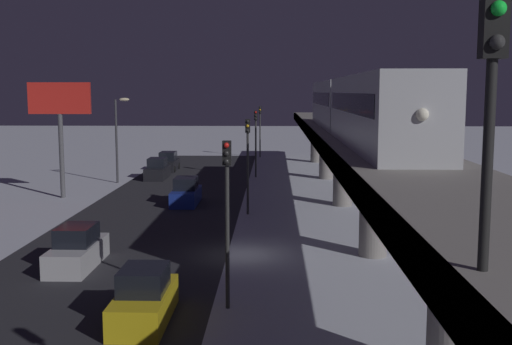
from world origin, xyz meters
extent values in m
plane|color=silver|center=(0.00, 0.00, 0.00)|extent=(240.00, 240.00, 0.00)
cube|color=#28282D|center=(6.16, 0.00, 0.00)|extent=(11.00, 98.96, 0.01)
cube|color=gray|center=(-6.66, 0.00, 5.17)|extent=(5.00, 98.96, 0.80)
cube|color=#38383D|center=(-4.28, 0.00, 5.17)|extent=(0.24, 96.98, 0.80)
cylinder|color=gray|center=(-6.66, -42.41, 2.38)|extent=(1.40, 1.40, 4.77)
cylinder|color=gray|center=(-6.66, -28.27, 2.38)|extent=(1.40, 1.40, 4.77)
cylinder|color=gray|center=(-6.66, -14.14, 2.38)|extent=(1.40, 1.40, 4.77)
cylinder|color=gray|center=(-6.66, 0.00, 2.38)|extent=(1.40, 1.40, 4.77)
cylinder|color=gray|center=(-6.66, 14.14, 2.38)|extent=(1.40, 1.40, 4.77)
cube|color=#B7BABF|center=(-6.66, 0.68, 7.27)|extent=(2.90, 18.00, 3.40)
cube|color=black|center=(-6.66, 0.68, 7.67)|extent=(2.94, 16.20, 0.90)
cube|color=#B7BABF|center=(-6.66, -17.92, 7.27)|extent=(2.90, 18.00, 3.40)
cube|color=black|center=(-6.66, -17.92, 7.67)|extent=(2.94, 16.20, 0.90)
sphere|color=white|center=(-6.66, 9.73, 7.44)|extent=(0.44, 0.44, 0.44)
cylinder|color=black|center=(-4.78, 21.93, 7.17)|extent=(0.16, 0.16, 3.20)
cube|color=black|center=(-4.78, 21.93, 9.12)|extent=(0.36, 0.28, 0.90)
sphere|color=#19F23F|center=(-4.78, 22.09, 9.35)|extent=(0.22, 0.22, 0.22)
sphere|color=#333333|center=(-4.78, 22.09, 8.89)|extent=(0.22, 0.22, 0.22)
cube|color=black|center=(9.36, -34.03, 0.55)|extent=(1.80, 4.69, 1.10)
cube|color=black|center=(9.36, -34.03, 1.54)|extent=(1.58, 2.25, 0.87)
cylinder|color=black|center=(8.51, -32.57, 0.32)|extent=(0.20, 0.64, 0.64)
cylinder|color=black|center=(10.22, -32.57, 0.32)|extent=(0.20, 0.64, 0.64)
cylinder|color=black|center=(8.51, -35.48, 0.32)|extent=(0.20, 0.64, 0.64)
cylinder|color=black|center=(10.22, -35.48, 0.32)|extent=(0.20, 0.64, 0.64)
cube|color=navy|center=(4.76, -14.39, 0.55)|extent=(1.80, 4.61, 1.10)
cube|color=black|center=(4.76, -14.39, 1.54)|extent=(1.58, 2.21, 0.87)
cube|color=black|center=(9.36, -27.87, 0.55)|extent=(1.80, 4.47, 1.10)
cube|color=black|center=(9.36, -27.87, 1.54)|extent=(1.58, 2.14, 0.87)
cube|color=gold|center=(2.96, 9.38, 0.55)|extent=(1.80, 4.41, 1.10)
cube|color=black|center=(2.96, 9.38, 1.54)|extent=(1.58, 2.12, 0.87)
cube|color=#B2B2B7|center=(7.56, 2.42, 0.55)|extent=(1.80, 4.78, 1.10)
cube|color=black|center=(7.56, 2.42, 1.54)|extent=(1.58, 2.29, 0.87)
cylinder|color=#2D2D2D|center=(0.06, 7.95, 2.75)|extent=(0.16, 0.16, 5.50)
cube|color=black|center=(0.06, 7.95, 5.95)|extent=(0.32, 0.32, 0.90)
sphere|color=red|center=(0.06, 8.13, 6.25)|extent=(0.20, 0.20, 0.20)
sphere|color=black|center=(0.06, 8.13, 5.95)|extent=(0.20, 0.20, 0.20)
sphere|color=black|center=(0.06, 8.13, 5.65)|extent=(0.20, 0.20, 0.20)
cylinder|color=#2D2D2D|center=(0.06, -10.61, 2.75)|extent=(0.16, 0.16, 5.50)
cube|color=black|center=(0.06, -10.61, 5.95)|extent=(0.32, 0.32, 0.90)
sphere|color=black|center=(0.06, -10.43, 6.25)|extent=(0.20, 0.20, 0.20)
sphere|color=yellow|center=(0.06, -10.43, 5.95)|extent=(0.20, 0.20, 0.20)
sphere|color=black|center=(0.06, -10.43, 5.65)|extent=(0.20, 0.20, 0.20)
cylinder|color=#2D2D2D|center=(0.06, -29.18, 2.75)|extent=(0.16, 0.16, 5.50)
cube|color=black|center=(0.06, -29.18, 5.95)|extent=(0.32, 0.32, 0.90)
sphere|color=red|center=(0.06, -29.00, 6.25)|extent=(0.20, 0.20, 0.20)
sphere|color=black|center=(0.06, -29.00, 5.95)|extent=(0.20, 0.20, 0.20)
sphere|color=black|center=(0.06, -29.00, 5.65)|extent=(0.20, 0.20, 0.20)
cylinder|color=#2D2D2D|center=(0.06, -47.74, 2.75)|extent=(0.16, 0.16, 5.50)
cube|color=black|center=(0.06, -47.74, 5.95)|extent=(0.32, 0.32, 0.90)
sphere|color=black|center=(0.06, -47.56, 6.25)|extent=(0.20, 0.20, 0.20)
sphere|color=yellow|center=(0.06, -47.56, 5.95)|extent=(0.20, 0.20, 0.20)
sphere|color=black|center=(0.06, -47.56, 5.65)|extent=(0.20, 0.20, 0.20)
cylinder|color=#4C4C51|center=(14.72, -16.88, 3.25)|extent=(0.36, 0.36, 6.50)
cube|color=red|center=(14.72, -16.88, 7.70)|extent=(4.80, 0.30, 2.40)
cylinder|color=#38383D|center=(12.46, -25.00, 3.75)|extent=(0.20, 0.20, 7.50)
ellipsoid|color=#F4E5B2|center=(11.66, -25.00, 7.50)|extent=(0.90, 0.44, 0.30)
camera|label=1|loc=(-1.68, 31.12, 8.20)|focal=44.29mm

